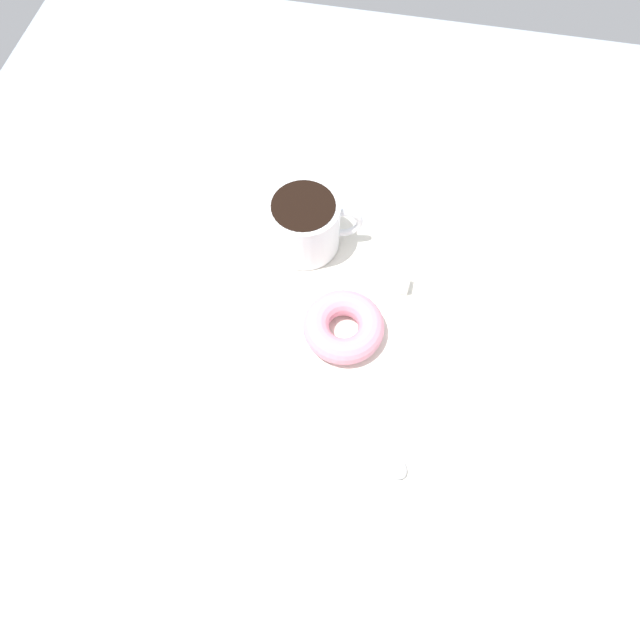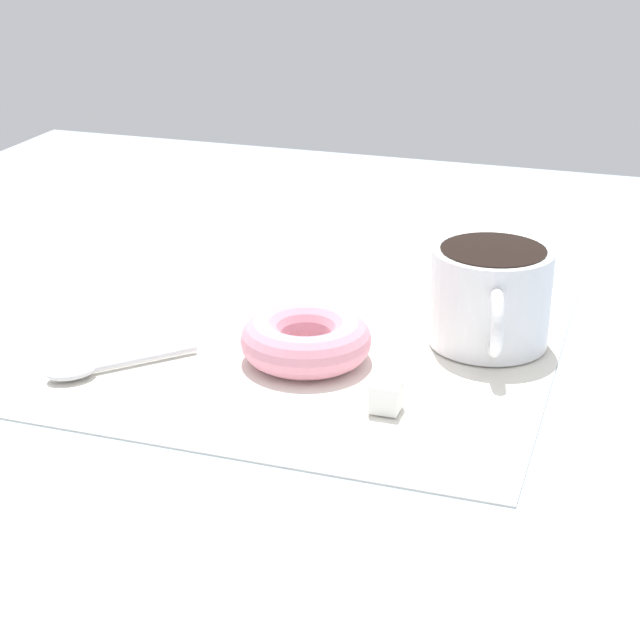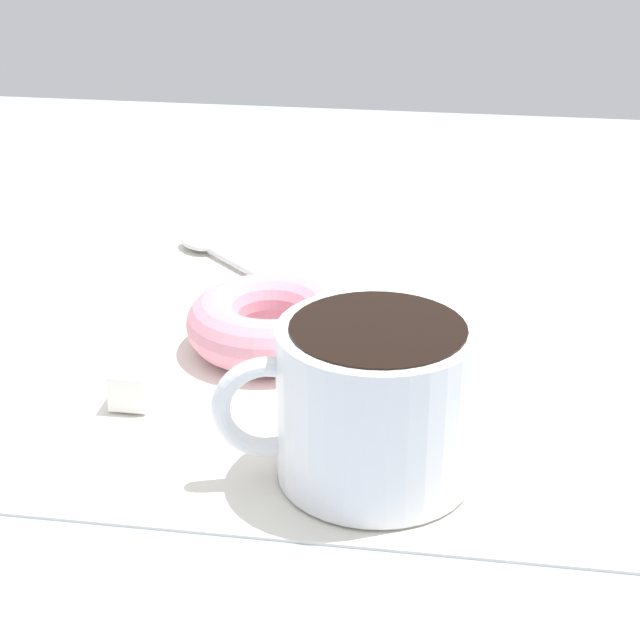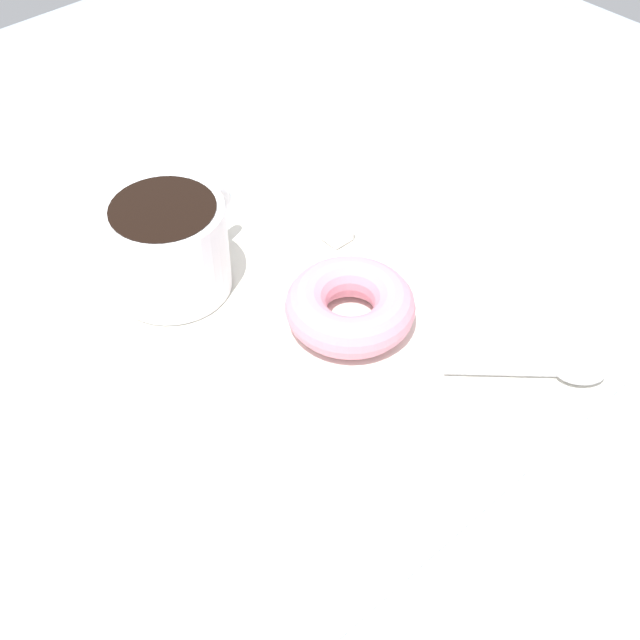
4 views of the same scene
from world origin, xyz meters
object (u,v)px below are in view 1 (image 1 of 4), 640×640
coffee_cup (305,223)px  spoon (386,455)px  donut (344,327)px  sugar_cube (401,283)px

coffee_cup → spoon: 30.47cm
spoon → donut: bearing=27.2°
spoon → sugar_cube: 21.97cm
spoon → sugar_cube: sugar_cube is taller
donut → coffee_cup: bearing=30.3°
coffee_cup → donut: bearing=-149.7°
coffee_cup → sugar_cube: 14.31cm
donut → spoon: 15.95cm
coffee_cup → sugar_cube: (-4.64, -13.21, -2.96)cm
coffee_cup → donut: coffee_cup is taller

